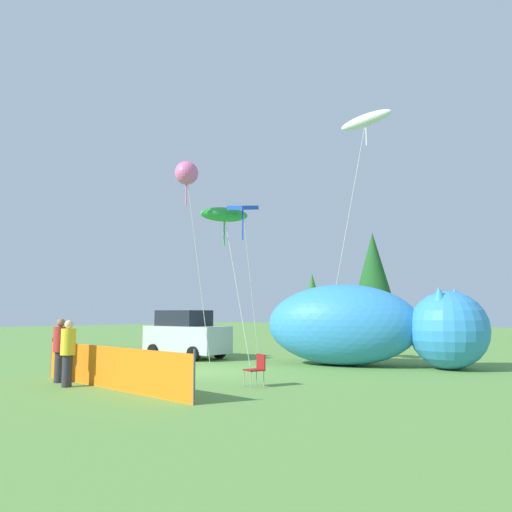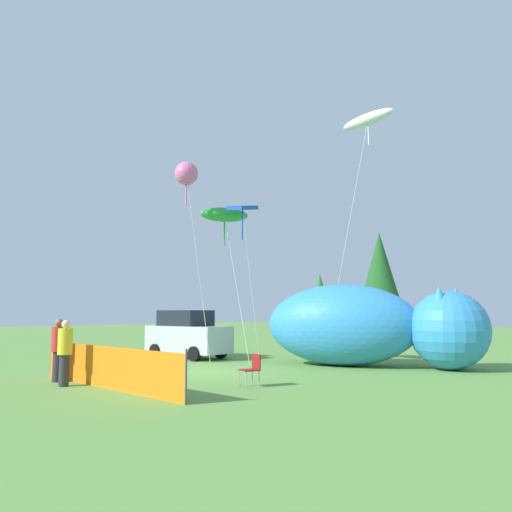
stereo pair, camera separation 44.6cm
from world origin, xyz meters
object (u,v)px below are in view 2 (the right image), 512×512
at_px(kite_pink_octopus, 186,174).
at_px(kite_blue_box, 243,210).
at_px(inflatable_cat, 367,328).
at_px(spectator_in_blue_shirt, 65,350).
at_px(kite_white_ghost, 368,120).
at_px(spectator_in_grey_shirt, 58,347).
at_px(kite_green_fish, 225,215).
at_px(folding_chair, 252,367).
at_px(parked_car, 188,335).

bearing_deg(kite_pink_octopus, kite_blue_box, 47.51).
bearing_deg(inflatable_cat, spectator_in_blue_shirt, -130.55).
distance_m(inflatable_cat, kite_white_ghost, 10.99).
bearing_deg(kite_blue_box, kite_pink_octopus, -132.49).
bearing_deg(kite_blue_box, spectator_in_grey_shirt, -96.64).
relative_size(inflatable_cat, spectator_in_grey_shirt, 4.47).
height_order(spectator_in_blue_shirt, spectator_in_grey_shirt, spectator_in_grey_shirt).
distance_m(inflatable_cat, kite_green_fish, 7.31).
bearing_deg(spectator_in_blue_shirt, folding_chair, 44.05).
bearing_deg(spectator_in_blue_shirt, kite_green_fish, 100.06).
xyz_separation_m(parked_car, kite_white_ghost, (5.67, 6.57, 10.44)).
xyz_separation_m(inflatable_cat, kite_pink_octopus, (-5.12, -4.88, 6.11)).
xyz_separation_m(parked_car, kite_blue_box, (4.21, -0.59, 5.07)).
bearing_deg(kite_green_fish, kite_blue_box, 0.55).
bearing_deg(parked_car, kite_green_fish, -16.83).
relative_size(parked_car, spectator_in_blue_shirt, 2.27).
bearing_deg(folding_chair, spectator_in_blue_shirt, -29.32).
relative_size(inflatable_cat, kite_pink_octopus, 1.04).
bearing_deg(spectator_in_grey_shirt, folding_chair, 35.53).
bearing_deg(kite_green_fish, inflatable_cat, 34.63).
bearing_deg(kite_white_ghost, kite_blue_box, -101.54).
distance_m(folding_chair, kite_pink_octopus, 9.14).
bearing_deg(parked_car, spectator_in_blue_shirt, -66.43).
xyz_separation_m(kite_pink_octopus, kite_white_ghost, (2.99, 8.82, 3.92)).
bearing_deg(spectator_in_grey_shirt, spectator_in_blue_shirt, -13.86).
bearing_deg(kite_pink_octopus, kite_white_ghost, 71.29).
distance_m(spectator_in_grey_shirt, kite_blue_box, 8.63).
xyz_separation_m(folding_chair, kite_blue_box, (-4.02, 3.48, 5.58)).
distance_m(kite_pink_octopus, kite_blue_box, 2.69).
bearing_deg(kite_green_fish, folding_chair, -34.26).
bearing_deg(inflatable_cat, kite_white_ghost, 95.97).
height_order(folding_chair, kite_blue_box, kite_blue_box).
bearing_deg(folding_chair, kite_blue_box, -114.23).
distance_m(inflatable_cat, kite_blue_box, 6.70).
bearing_deg(spectator_in_blue_shirt, kite_white_ghost, 84.97).
distance_m(spectator_in_blue_shirt, kite_blue_box, 8.81).
bearing_deg(kite_green_fish, kite_pink_octopus, -105.35).
relative_size(parked_car, inflatable_cat, 0.50).
relative_size(folding_chair, spectator_in_grey_shirt, 0.47).
bearing_deg(kite_pink_octopus, folding_chair, -18.11).
relative_size(parked_car, kite_green_fish, 0.65).
bearing_deg(inflatable_cat, folding_chair, -108.81).
xyz_separation_m(inflatable_cat, spectator_in_blue_shirt, (-3.40, -10.39, -0.45)).
distance_m(spectator_in_blue_shirt, spectator_in_grey_shirt, 1.04).
bearing_deg(kite_blue_box, spectator_in_blue_shirt, -88.40).
relative_size(spectator_in_grey_shirt, kite_blue_box, 0.29).
relative_size(spectator_in_blue_shirt, kite_pink_octopus, 0.23).
bearing_deg(spectator_in_grey_shirt, kite_white_ghost, 80.85).
bearing_deg(inflatable_cat, spectator_in_grey_shirt, -135.93).
bearing_deg(spectator_in_blue_shirt, inflatable_cat, 71.90).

